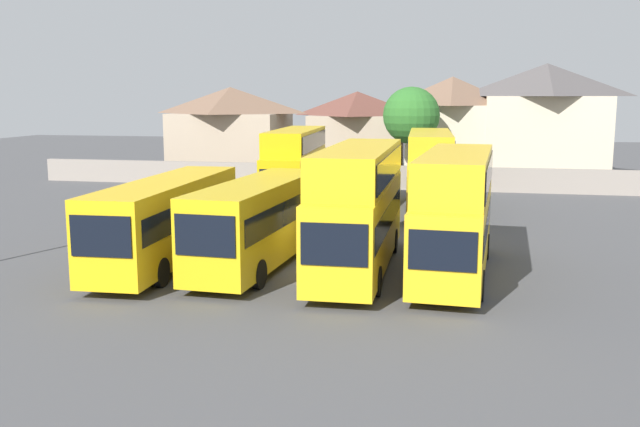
# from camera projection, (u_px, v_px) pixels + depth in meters

# --- Properties ---
(ground) EXTENTS (140.00, 140.00, 0.00)m
(ground) POSITION_uv_depth(u_px,v_px,m) (366.00, 204.00, 46.11)
(ground) COLOR #4C4C4F
(depot_boundary_wall) EXTENTS (56.00, 0.50, 1.80)m
(depot_boundary_wall) POSITION_uv_depth(u_px,v_px,m) (380.00, 177.00, 53.55)
(depot_boundary_wall) COLOR gray
(depot_boundary_wall) RESTS_ON ground
(bus_1) EXTENTS (2.93, 12.02, 3.54)m
(bus_1) POSITION_uv_depth(u_px,v_px,m) (167.00, 216.00, 29.61)
(bus_1) COLOR yellow
(bus_1) RESTS_ON ground
(bus_2) EXTENTS (3.11, 11.00, 3.55)m
(bus_2) POSITION_uv_depth(u_px,v_px,m) (259.00, 218.00, 29.06)
(bus_2) COLOR gold
(bus_2) RESTS_ON ground
(bus_3) EXTENTS (2.73, 11.60, 5.02)m
(bus_3) POSITION_uv_depth(u_px,v_px,m) (359.00, 202.00, 28.23)
(bus_3) COLOR yellow
(bus_3) RESTS_ON ground
(bus_4) EXTENTS (3.07, 10.76, 4.87)m
(bus_4) POSITION_uv_depth(u_px,v_px,m) (455.00, 207.00, 27.42)
(bus_4) COLOR yellow
(bus_4) RESTS_ON ground
(bus_5) EXTENTS (3.21, 11.36, 4.93)m
(bus_5) POSITION_uv_depth(u_px,v_px,m) (295.00, 163.00, 44.89)
(bus_5) COLOR #E7B70F
(bus_5) RESTS_ON ground
(bus_6) EXTENTS (3.13, 10.63, 3.51)m
(bus_6) POSITION_uv_depth(u_px,v_px,m) (356.00, 178.00, 43.62)
(bus_6) COLOR #E0B20A
(bus_6) RESTS_ON ground
(bus_7) EXTENTS (3.20, 11.81, 4.85)m
(bus_7) POSITION_uv_depth(u_px,v_px,m) (430.00, 167.00, 42.93)
(bus_7) COLOR yellow
(bus_7) RESTS_ON ground
(house_terrace_left) EXTENTS (10.03, 8.40, 7.81)m
(house_terrace_left) POSITION_uv_depth(u_px,v_px,m) (231.00, 130.00, 63.41)
(house_terrace_left) COLOR tan
(house_terrace_left) RESTS_ON ground
(house_terrace_centre) EXTENTS (8.09, 8.15, 7.42)m
(house_terrace_centre) POSITION_uv_depth(u_px,v_px,m) (357.00, 133.00, 62.84)
(house_terrace_centre) COLOR tan
(house_terrace_centre) RESTS_ON ground
(house_terrace_right) EXTENTS (7.84, 7.73, 8.67)m
(house_terrace_right) POSITION_uv_depth(u_px,v_px,m) (451.00, 126.00, 61.00)
(house_terrace_right) COLOR beige
(house_terrace_right) RESTS_ON ground
(house_terrace_far_right) EXTENTS (10.32, 7.95, 9.71)m
(house_terrace_far_right) POSITION_uv_depth(u_px,v_px,m) (545.00, 121.00, 59.35)
(house_terrace_far_right) COLOR beige
(house_terrace_far_right) RESTS_ON ground
(tree_left_of_lot) EXTENTS (4.44, 4.44, 7.74)m
(tree_left_of_lot) POSITION_uv_depth(u_px,v_px,m) (411.00, 116.00, 54.79)
(tree_left_of_lot) COLOR brown
(tree_left_of_lot) RESTS_ON ground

